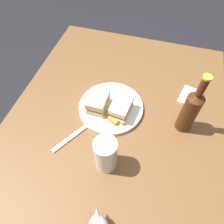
% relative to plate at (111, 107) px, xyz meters
% --- Properties ---
extents(ground_plane, '(6.00, 6.00, 0.00)m').
position_rel_plate_xyz_m(ground_plane, '(0.07, 0.03, -0.78)').
color(ground_plane, black).
extents(dining_table, '(1.21, 0.89, 0.77)m').
position_rel_plate_xyz_m(dining_table, '(0.07, 0.03, -0.39)').
color(dining_table, brown).
rests_on(dining_table, ground).
extents(plate, '(0.27, 0.27, 0.02)m').
position_rel_plate_xyz_m(plate, '(0.00, 0.00, 0.00)').
color(plate, white).
rests_on(plate, dining_table).
extents(sandwich_half_left, '(0.10, 0.08, 0.07)m').
position_rel_plate_xyz_m(sandwich_half_left, '(0.02, -0.05, 0.04)').
color(sandwich_half_left, '#CCB284').
rests_on(sandwich_half_left, plate).
extents(sandwich_half_right, '(0.11, 0.08, 0.06)m').
position_rel_plate_xyz_m(sandwich_half_right, '(0.02, 0.05, 0.04)').
color(sandwich_half_right, beige).
rests_on(sandwich_half_right, plate).
extents(potato_wedge_front, '(0.05, 0.03, 0.02)m').
position_rel_plate_xyz_m(potato_wedge_front, '(0.06, 0.07, 0.02)').
color(potato_wedge_front, gold).
rests_on(potato_wedge_front, plate).
extents(potato_wedge_middle, '(0.05, 0.05, 0.02)m').
position_rel_plate_xyz_m(potato_wedge_middle, '(0.04, 0.01, 0.02)').
color(potato_wedge_middle, gold).
rests_on(potato_wedge_middle, plate).
extents(potato_wedge_back, '(0.04, 0.05, 0.02)m').
position_rel_plate_xyz_m(potato_wedge_back, '(0.08, 0.03, 0.02)').
color(potato_wedge_back, '#B77F33').
rests_on(potato_wedge_back, plate).
extents(potato_wedge_left_edge, '(0.04, 0.05, 0.02)m').
position_rel_plate_xyz_m(potato_wedge_left_edge, '(0.04, 0.01, 0.02)').
color(potato_wedge_left_edge, '#AD702D').
rests_on(potato_wedge_left_edge, plate).
extents(potato_wedge_right_edge, '(0.05, 0.06, 0.02)m').
position_rel_plate_xyz_m(potato_wedge_right_edge, '(0.05, -0.02, 0.02)').
color(potato_wedge_right_edge, gold).
rests_on(potato_wedge_right_edge, plate).
extents(potato_wedge_stray, '(0.05, 0.05, 0.02)m').
position_rel_plate_xyz_m(potato_wedge_stray, '(0.05, -0.03, 0.02)').
color(potato_wedge_stray, '#B77F33').
rests_on(potato_wedge_stray, plate).
extents(pint_glass, '(0.08, 0.08, 0.15)m').
position_rel_plate_xyz_m(pint_glass, '(0.24, 0.05, 0.06)').
color(pint_glass, white).
rests_on(pint_glass, dining_table).
extents(cider_bottle, '(0.06, 0.06, 0.28)m').
position_rel_plate_xyz_m(cider_bottle, '(0.01, 0.30, 0.10)').
color(cider_bottle, '#47230F').
rests_on(cider_bottle, dining_table).
extents(napkin, '(0.13, 0.11, 0.01)m').
position_rel_plate_xyz_m(napkin, '(-0.16, 0.33, -0.00)').
color(napkin, white).
rests_on(napkin, dining_table).
extents(fork, '(0.16, 0.11, 0.01)m').
position_rel_plate_xyz_m(fork, '(0.18, -0.11, -0.01)').
color(fork, silver).
rests_on(fork, dining_table).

